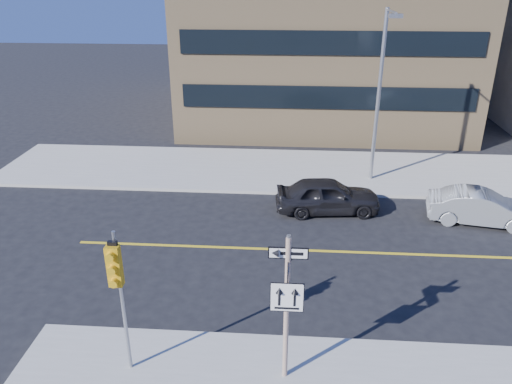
# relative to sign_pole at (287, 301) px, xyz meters

# --- Properties ---
(ground) EXTENTS (120.00, 120.00, 0.00)m
(ground) POSITION_rel_sign_pole_xyz_m (0.00, 2.51, -2.44)
(ground) COLOR black
(ground) RESTS_ON ground
(sign_pole) EXTENTS (0.92, 0.92, 4.06)m
(sign_pole) POSITION_rel_sign_pole_xyz_m (0.00, 0.00, 0.00)
(sign_pole) COLOR beige
(sign_pole) RESTS_ON near_sidewalk
(traffic_signal) EXTENTS (0.32, 0.45, 4.00)m
(traffic_signal) POSITION_rel_sign_pole_xyz_m (-4.00, -0.15, 0.59)
(traffic_signal) COLOR gray
(traffic_signal) RESTS_ON near_sidewalk
(parked_car_a) EXTENTS (2.22, 4.58, 1.51)m
(parked_car_a) POSITION_rel_sign_pole_xyz_m (1.64, 9.92, -1.68)
(parked_car_a) COLOR black
(parked_car_a) RESTS_ON ground
(parked_car_b) EXTENTS (2.21, 4.43, 1.39)m
(parked_car_b) POSITION_rel_sign_pole_xyz_m (7.88, 9.29, -1.74)
(parked_car_b) COLOR gray
(parked_car_b) RESTS_ON ground
(streetlight_a) EXTENTS (0.55, 2.25, 8.00)m
(streetlight_a) POSITION_rel_sign_pole_xyz_m (4.00, 13.27, 2.32)
(streetlight_a) COLOR gray
(streetlight_a) RESTS_ON far_sidewalk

